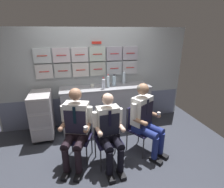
{
  "coord_description": "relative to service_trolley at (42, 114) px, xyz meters",
  "views": [
    {
      "loc": [
        -0.56,
        -2.47,
        2.07
      ],
      "look_at": [
        0.1,
        0.27,
        1.06
      ],
      "focal_mm": 28.41,
      "sensor_mm": 36.0,
      "label": 1
    }
  ],
  "objects": [
    {
      "name": "galley_counter",
      "position": [
        1.33,
        0.12,
        -0.03
      ],
      "size": [
        1.94,
        0.53,
        0.94
      ],
      "color": "#9E9FA6",
      "rests_on": "ground"
    },
    {
      "name": "sparkling_bottle_green",
      "position": [
        1.37,
        0.08,
        0.57
      ],
      "size": [
        0.06,
        0.06,
        0.28
      ],
      "color": "silver",
      "rests_on": "galley_counter"
    },
    {
      "name": "coffee_cup_spare",
      "position": [
        1.43,
        0.27,
        0.47
      ],
      "size": [
        0.06,
        0.06,
        0.06
      ],
      "color": "white",
      "rests_on": "galley_counter"
    },
    {
      "name": "folding_chair_near_trolley",
      "position": [
        1.71,
        -0.81,
        0.0
      ],
      "size": [
        0.55,
        0.55,
        0.82
      ],
      "color": "#2D2D33",
      "rests_on": "ground"
    },
    {
      "name": "folding_chair_center",
      "position": [
        1.11,
        -0.98,
        0.0
      ],
      "size": [
        0.43,
        0.44,
        0.82
      ],
      "color": "#2D2D33",
      "rests_on": "ground"
    },
    {
      "name": "crew_member_left",
      "position": [
        0.63,
        -0.95,
        0.19
      ],
      "size": [
        0.55,
        0.7,
        1.27
      ],
      "color": "black",
      "rests_on": "ground"
    },
    {
      "name": "service_trolley",
      "position": [
        0.0,
        0.0,
        0.0
      ],
      "size": [
        0.4,
        0.65,
        0.94
      ],
      "color": "black",
      "rests_on": "ground"
    },
    {
      "name": "water_bottle_short",
      "position": [
        1.26,
        -0.01,
        0.55
      ],
      "size": [
        0.07,
        0.07,
        0.24
      ],
      "color": "silver",
      "rests_on": "galley_counter"
    },
    {
      "name": "water_bottle_clear",
      "position": [
        1.78,
        0.27,
        0.58
      ],
      "size": [
        0.07,
        0.07,
        0.29
      ],
      "color": "silver",
      "rests_on": "galley_counter"
    },
    {
      "name": "crew_member_near_trolley",
      "position": [
        1.79,
        -0.95,
        0.19
      ],
      "size": [
        0.62,
        0.7,
        1.27
      ],
      "color": "black",
      "rests_on": "ground"
    },
    {
      "name": "crew_member_center",
      "position": [
        1.12,
        -1.14,
        0.15
      ],
      "size": [
        0.48,
        0.61,
        1.21
      ],
      "color": "black",
      "rests_on": "ground"
    },
    {
      "name": "galley_bulkhead",
      "position": [
        1.14,
        0.4,
        0.58
      ],
      "size": [
        4.2,
        0.14,
        2.15
      ],
      "color": "#ADB5B9",
      "rests_on": "ground"
    },
    {
      "name": "espresso_cup_small",
      "position": [
        1.05,
        0.17,
        0.47
      ],
      "size": [
        0.07,
        0.07,
        0.06
      ],
      "color": "silver",
      "rests_on": "galley_counter"
    },
    {
      "name": "ground",
      "position": [
        1.16,
        -0.97,
        -0.52
      ],
      "size": [
        4.8,
        4.8,
        0.04
      ],
      "primitive_type": "cube",
      "color": "#333640"
    },
    {
      "name": "folding_chair_left",
      "position": [
        0.68,
        -0.81,
        0.0
      ],
      "size": [
        0.51,
        0.51,
        0.82
      ],
      "color": "#2D2D33",
      "rests_on": "ground"
    },
    {
      "name": "water_bottle_tall",
      "position": [
        1.52,
        0.15,
        0.56
      ],
      "size": [
        0.08,
        0.08,
        0.25
      ],
      "color": "silver",
      "rests_on": "galley_counter"
    }
  ]
}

